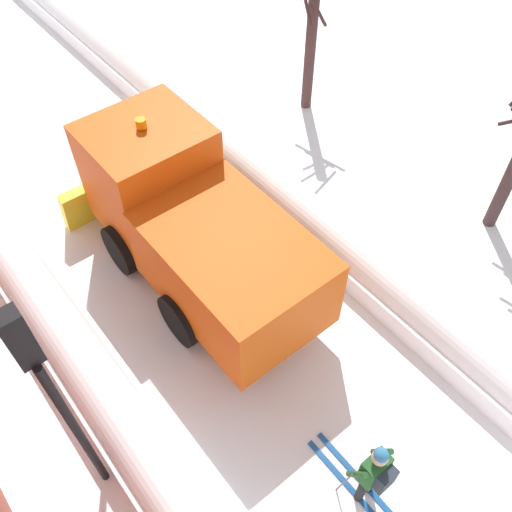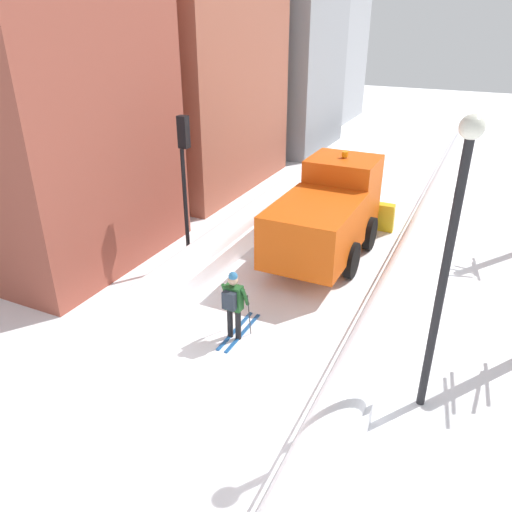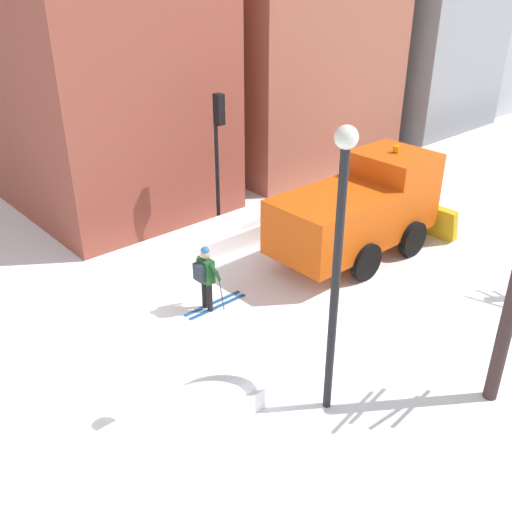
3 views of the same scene
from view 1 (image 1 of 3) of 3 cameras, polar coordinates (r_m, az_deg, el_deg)
The scene contains 7 objects.
ground_plane at distance 13.05m, azimuth -11.80°, elevation 3.64°, with size 80.00×80.00×0.00m, color white.
snowbank_left at distance 12.24m, azimuth -23.27°, elevation -0.94°, with size 1.10×36.00×1.11m.
snowbank_right at distance 13.79m, azimuth -2.06°, elevation 10.11°, with size 1.10×36.00×0.93m.
plow_truck at distance 10.75m, azimuth -6.67°, elevation 3.33°, with size 3.20×5.98×3.12m.
skier at distance 8.90m, azimuth 11.97°, elevation -20.93°, with size 0.62×1.80×1.81m.
traffic_light_pole at distance 7.27m, azimuth -20.81°, elevation -11.96°, with size 0.28×0.42×4.59m.
bare_tree_mid at distance 15.11m, azimuth 5.68°, elevation 21.52°, with size 1.20×1.33×4.11m.
Camera 1 is at (-3.43, 1.50, 9.29)m, focal length 38.90 mm.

